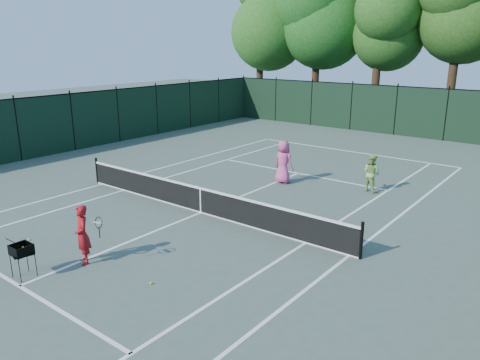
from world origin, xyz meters
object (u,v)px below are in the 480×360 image
Objects in this scene: player_pink at (283,162)px; loose_ball_midcourt at (29,239)px; loose_ball_near_cart at (151,283)px; ball_hopper at (21,250)px; coach at (83,235)px; player_green at (372,173)px.

loose_ball_midcourt is at bearing 77.90° from player_pink.
ball_hopper is at bearing -148.90° from loose_ball_near_cart.
coach is at bearing 83.59° from ball_hopper.
ball_hopper is (-3.93, -11.95, -0.01)m from player_green.
coach is at bearing -172.83° from loose_ball_near_cart.
player_green is (3.32, 1.14, -0.15)m from player_pink.
player_green is 12.31m from loose_ball_midcourt.
player_pink reaches higher than coach.
player_pink is at bearing 37.31° from player_green.
coach is 23.31× the size of loose_ball_midcourt.
loose_ball_near_cart and loose_ball_midcourt have the same top height.
ball_hopper is 12.74× the size of loose_ball_midcourt.
loose_ball_near_cart is 1.00× the size of loose_ball_midcourt.
player_pink is 1.20× the size of player_green.
loose_ball_near_cart is at bearing 101.87° from player_green.
player_green is 1.70× the size of ball_hopper.
ball_hopper is (-0.60, -10.81, -0.16)m from player_pink.
player_pink is 3.52m from player_green.
coach is 1.47m from ball_hopper.
loose_ball_near_cart is (2.16, -9.15, -0.85)m from player_pink.
loose_ball_midcourt is at bearing -152.94° from coach.
player_pink is 9.99m from loose_ball_midcourt.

